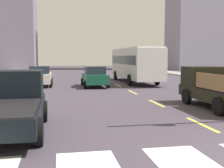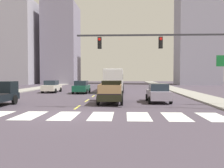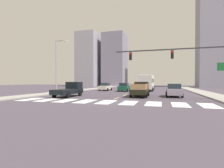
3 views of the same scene
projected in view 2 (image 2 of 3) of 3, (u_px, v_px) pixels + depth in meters
ground_plane at (65, 116)px, 15.37m from camera, size 160.00×160.00×0.00m
sidewalk_right at (189, 93)px, 32.74m from camera, size 3.01×110.00×0.15m
sidewalk_left at (8, 93)px, 33.93m from camera, size 3.01×110.00×0.15m
crosswalk_stripe_3 at (29, 115)px, 15.48m from camera, size 1.42×3.33×0.01m
crosswalk_stripe_4 at (65, 116)px, 15.37m from camera, size 1.42×3.33×0.01m
crosswalk_stripe_5 at (102, 116)px, 15.26m from camera, size 1.42×3.33×0.01m
crosswalk_stripe_6 at (138, 116)px, 15.15m from camera, size 1.42×3.33×0.01m
crosswalk_stripe_7 at (176, 117)px, 15.04m from camera, size 1.42×3.33×0.01m
crosswalk_stripe_8 at (214, 117)px, 14.93m from camera, size 1.42×3.33×0.01m
lane_dash_0 at (77, 107)px, 19.36m from camera, size 0.16×2.40×0.01m
lane_dash_1 at (87, 101)px, 24.35m from camera, size 0.16×2.40×0.01m
lane_dash_2 at (93, 96)px, 29.34m from camera, size 0.16×2.40×0.01m
lane_dash_3 at (98, 93)px, 34.33m from camera, size 0.16×2.40×0.01m
lane_dash_4 at (101, 91)px, 39.32m from camera, size 0.16×2.40×0.01m
lane_dash_5 at (104, 89)px, 44.31m from camera, size 0.16×2.40×0.01m
lane_dash_6 at (106, 87)px, 49.30m from camera, size 0.16×2.40×0.01m
lane_dash_7 at (108, 86)px, 54.30m from camera, size 0.16×2.40×0.01m
pickup_stakebed at (111, 92)px, 22.55m from camera, size 2.18×5.20×1.96m
city_bus at (114, 79)px, 36.83m from camera, size 2.72×10.80×3.32m
sedan_mid at (158, 93)px, 22.82m from camera, size 2.02×4.40×1.72m
sedan_near_left at (81, 87)px, 33.75m from camera, size 2.02×4.40×1.72m
sedan_far at (52, 86)px, 35.31m from camera, size 2.02×4.40×1.72m
traffic_signal_gantry at (178, 50)px, 17.93m from camera, size 11.16×0.27×6.00m
block_mid_left at (21, 43)px, 66.38m from camera, size 8.21×11.23×21.84m
block_mid_right at (62, 45)px, 68.97m from camera, size 8.83×10.39×21.66m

